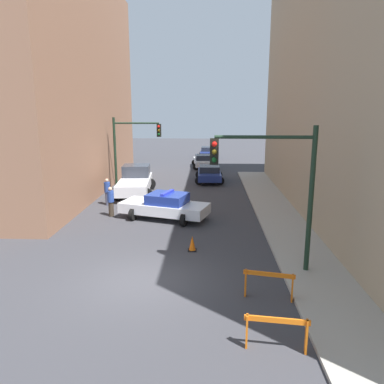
{
  "coord_description": "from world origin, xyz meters",
  "views": [
    {
      "loc": [
        2.3,
        -11.87,
        5.92
      ],
      "look_at": [
        1.47,
        7.03,
        1.6
      ],
      "focal_mm": 35.0,
      "sensor_mm": 36.0,
      "label": 1
    }
  ],
  "objects_px": {
    "barrier_front": "(277,328)",
    "traffic_light_near": "(278,178)",
    "parked_car_near": "(209,173)",
    "parked_car_mid": "(204,161)",
    "traffic_cone": "(192,243)",
    "police_car": "(165,206)",
    "parked_car_far": "(208,152)",
    "traffic_light_far": "(130,143)",
    "pedestrian_crossing": "(111,201)",
    "pedestrian_corner": "(107,191)",
    "barrier_mid": "(269,281)",
    "white_truck": "(135,181)"
  },
  "relations": [
    {
      "from": "barrier_front",
      "to": "traffic_light_near",
      "type": "bearing_deg",
      "value": 81.16
    },
    {
      "from": "parked_car_near",
      "to": "parked_car_mid",
      "type": "bearing_deg",
      "value": 93.26
    },
    {
      "from": "traffic_cone",
      "to": "police_car",
      "type": "bearing_deg",
      "value": 110.06
    },
    {
      "from": "parked_car_far",
      "to": "police_car",
      "type": "bearing_deg",
      "value": -93.85
    },
    {
      "from": "traffic_light_far",
      "to": "barrier_front",
      "type": "bearing_deg",
      "value": -68.08
    },
    {
      "from": "traffic_light_far",
      "to": "pedestrian_crossing",
      "type": "bearing_deg",
      "value": -87.78
    },
    {
      "from": "traffic_cone",
      "to": "pedestrian_corner",
      "type": "bearing_deg",
      "value": 127.25
    },
    {
      "from": "traffic_light_far",
      "to": "parked_car_near",
      "type": "relative_size",
      "value": 1.2
    },
    {
      "from": "pedestrian_crossing",
      "to": "barrier_mid",
      "type": "relative_size",
      "value": 1.05
    },
    {
      "from": "police_car",
      "to": "traffic_light_near",
      "type": "bearing_deg",
      "value": -126.19
    },
    {
      "from": "police_car",
      "to": "pedestrian_corner",
      "type": "height_order",
      "value": "pedestrian_corner"
    },
    {
      "from": "barrier_front",
      "to": "barrier_mid",
      "type": "bearing_deg",
      "value": 85.33
    },
    {
      "from": "traffic_light_far",
      "to": "barrier_mid",
      "type": "distance_m",
      "value": 17.57
    },
    {
      "from": "parked_car_mid",
      "to": "barrier_front",
      "type": "height_order",
      "value": "parked_car_mid"
    },
    {
      "from": "parked_car_near",
      "to": "parked_car_far",
      "type": "height_order",
      "value": "same"
    },
    {
      "from": "police_car",
      "to": "traffic_cone",
      "type": "distance_m",
      "value": 4.85
    },
    {
      "from": "white_truck",
      "to": "barrier_front",
      "type": "relative_size",
      "value": 3.48
    },
    {
      "from": "pedestrian_crossing",
      "to": "traffic_cone",
      "type": "distance_m",
      "value": 6.8
    },
    {
      "from": "traffic_light_far",
      "to": "parked_car_mid",
      "type": "bearing_deg",
      "value": 63.57
    },
    {
      "from": "parked_car_near",
      "to": "pedestrian_corner",
      "type": "relative_size",
      "value": 2.61
    },
    {
      "from": "parked_car_far",
      "to": "traffic_light_near",
      "type": "bearing_deg",
      "value": -84.18
    },
    {
      "from": "traffic_light_far",
      "to": "pedestrian_crossing",
      "type": "relative_size",
      "value": 3.13
    },
    {
      "from": "white_truck",
      "to": "parked_car_near",
      "type": "relative_size",
      "value": 1.28
    },
    {
      "from": "barrier_front",
      "to": "traffic_cone",
      "type": "bearing_deg",
      "value": 109.93
    },
    {
      "from": "parked_car_mid",
      "to": "parked_car_far",
      "type": "bearing_deg",
      "value": 81.33
    },
    {
      "from": "traffic_light_near",
      "to": "barrier_front",
      "type": "xyz_separation_m",
      "value": [
        -0.71,
        -4.56,
        -2.91
      ]
    },
    {
      "from": "pedestrian_corner",
      "to": "barrier_mid",
      "type": "distance_m",
      "value": 13.83
    },
    {
      "from": "traffic_light_near",
      "to": "white_truck",
      "type": "xyz_separation_m",
      "value": [
        -7.47,
        12.32,
        -2.62
      ]
    },
    {
      "from": "pedestrian_crossing",
      "to": "traffic_light_near",
      "type": "bearing_deg",
      "value": -97.91
    },
    {
      "from": "white_truck",
      "to": "pedestrian_crossing",
      "type": "bearing_deg",
      "value": -97.8
    },
    {
      "from": "barrier_mid",
      "to": "traffic_cone",
      "type": "distance_m",
      "value": 4.71
    },
    {
      "from": "traffic_light_far",
      "to": "white_truck",
      "type": "distance_m",
      "value": 2.87
    },
    {
      "from": "police_car",
      "to": "parked_car_far",
      "type": "height_order",
      "value": "police_car"
    },
    {
      "from": "traffic_light_near",
      "to": "traffic_light_far",
      "type": "bearing_deg",
      "value": 120.49
    },
    {
      "from": "police_car",
      "to": "barrier_front",
      "type": "distance_m",
      "value": 11.76
    },
    {
      "from": "traffic_light_near",
      "to": "parked_car_near",
      "type": "height_order",
      "value": "traffic_light_near"
    },
    {
      "from": "traffic_light_far",
      "to": "barrier_mid",
      "type": "relative_size",
      "value": 3.3
    },
    {
      "from": "traffic_light_near",
      "to": "pedestrian_corner",
      "type": "xyz_separation_m",
      "value": [
        -8.6,
        9.23,
        -2.67
      ]
    },
    {
      "from": "parked_car_near",
      "to": "pedestrian_corner",
      "type": "distance_m",
      "value": 9.96
    },
    {
      "from": "police_car",
      "to": "pedestrian_corner",
      "type": "distance_m",
      "value": 4.74
    },
    {
      "from": "traffic_light_far",
      "to": "white_truck",
      "type": "height_order",
      "value": "traffic_light_far"
    },
    {
      "from": "traffic_light_near",
      "to": "white_truck",
      "type": "bearing_deg",
      "value": 121.22
    },
    {
      "from": "police_car",
      "to": "traffic_cone",
      "type": "height_order",
      "value": "police_car"
    },
    {
      "from": "traffic_light_far",
      "to": "pedestrian_corner",
      "type": "relative_size",
      "value": 3.13
    },
    {
      "from": "police_car",
      "to": "pedestrian_corner",
      "type": "relative_size",
      "value": 3.04
    },
    {
      "from": "traffic_light_far",
      "to": "police_car",
      "type": "xyz_separation_m",
      "value": [
        3.3,
        -7.15,
        -2.67
      ]
    },
    {
      "from": "white_truck",
      "to": "pedestrian_corner",
      "type": "xyz_separation_m",
      "value": [
        -1.13,
        -3.1,
        -0.04
      ]
    },
    {
      "from": "white_truck",
      "to": "parked_car_far",
      "type": "xyz_separation_m",
      "value": [
        5.02,
        19.15,
        -0.23
      ]
    },
    {
      "from": "police_car",
      "to": "barrier_mid",
      "type": "distance_m",
      "value": 9.48
    },
    {
      "from": "parked_car_far",
      "to": "pedestrian_crossing",
      "type": "xyz_separation_m",
      "value": [
        -5.32,
        -24.64,
        0.19
      ]
    }
  ]
}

